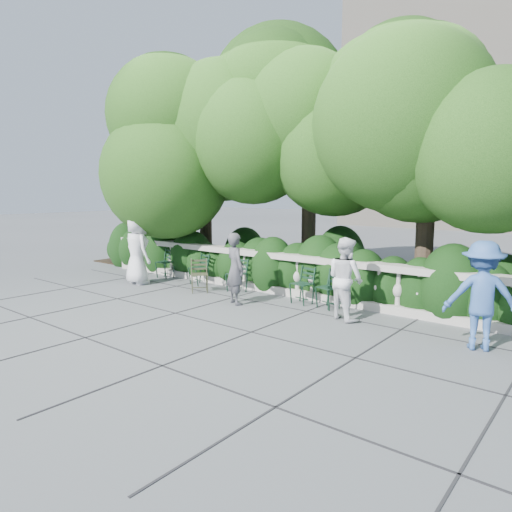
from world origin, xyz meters
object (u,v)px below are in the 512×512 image
Objects in this scene: chair_a at (194,285)px; person_casual_man at (345,278)px; chair_c at (233,293)px; person_older_blue at (482,296)px; chair_f at (323,309)px; person_businessman at (137,250)px; chair_d at (337,311)px; chair_b at (162,278)px; chair_weathered at (200,294)px; chair_e at (297,305)px; person_woman_grey at (235,269)px.

person_casual_man is (4.59, -0.37, 0.80)m from chair_a.
person_older_blue is (5.67, -0.56, 0.86)m from chair_c.
chair_f is 5.38m from person_businessman.
chair_a is at bearing 154.24° from chair_d.
chair_d is (4.19, 0.07, 0.00)m from chair_a.
chair_b is 1.00× the size of chair_f.
chair_f is at bearing -38.03° from chair_weathered.
chair_c is 0.46× the size of person_businessman.
chair_e is 2.52m from chair_weathered.
chair_b is at bearing 152.95° from chair_d.
chair_a is 1.81m from person_businessman.
chair_c is at bearing 16.52° from person_casual_man.
chair_e is 0.46× the size of person_businessman.
chair_c is at bearing 10.60° from chair_a.
chair_f is at bearing 1.78° from chair_c.
chair_d is 3.05m from person_older_blue.
chair_b is at bearing -75.22° from person_businessman.
person_woman_grey reaches higher than chair_b.
chair_f is (2.53, 0.01, 0.00)m from chair_c.
chair_e is (3.27, -0.03, 0.00)m from chair_a.
chair_b is 1.00× the size of chair_d.
person_woman_grey is (-2.03, -0.88, 0.79)m from chair_d.
chair_a is 1.00× the size of chair_e.
chair_f is at bearing -4.62° from chair_b.
chair_c is 1.00× the size of chair_weathered.
person_businessman is at bearing -86.77° from chair_b.
chair_weathered is at bearing -132.81° from chair_c.
person_casual_man reaches higher than chair_d.
chair_a is 4.68m from person_casual_man.
chair_c is at bearing -21.64° from person_woman_grey.
chair_d is 1.00× the size of chair_f.
person_businessman is at bearing -162.73° from chair_e.
person_woman_grey is (1.34, -0.22, 0.79)m from chair_weathered.
chair_weathered is at bearing -20.85° from person_older_blue.
person_casual_man is at bearing -25.71° from person_older_blue.
person_older_blue reaches higher than chair_e.
person_businessman is at bearing 162.14° from chair_d.
chair_f is at bearing -31.17° from person_older_blue.
person_older_blue reaches higher than chair_f.
person_older_blue is (2.45, -0.21, 0.06)m from person_casual_man.
chair_d is 5.67m from person_businessman.
chair_a is 4.19m from chair_d.
chair_f is 1.11m from person_casual_man.
person_businessman is (-5.25, -0.78, 0.92)m from chair_f.
chair_c is 0.53× the size of person_casual_man.
chair_b and chair_e have the same top height.
chair_b is 3.80m from person_woman_grey.
chair_f is (-0.28, -0.08, 0.00)m from chair_d.
person_businessman is 8.39m from person_older_blue.
chair_a is 0.53× the size of person_casual_man.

